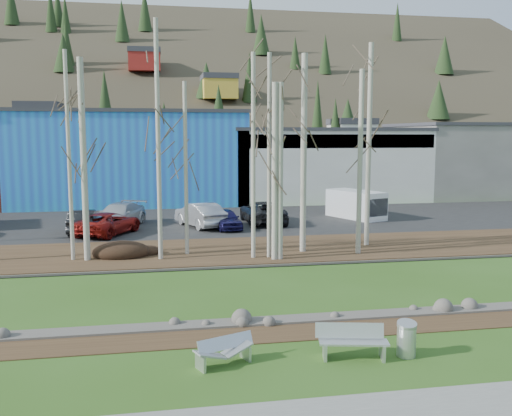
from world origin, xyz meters
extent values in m
plane|color=#2A4D15|center=(0.00, 0.00, 0.00)|extent=(200.00, 200.00, 0.00)
cube|color=#382616|center=(0.00, 2.10, 0.01)|extent=(80.00, 1.80, 0.03)
cube|color=#382616|center=(0.00, 14.50, 0.07)|extent=(80.00, 7.00, 0.15)
cube|color=black|center=(0.00, 25.00, 0.07)|extent=(80.00, 14.00, 0.14)
cube|color=blue|center=(-6.00, 39.00, 4.00)|extent=(20.00, 12.00, 8.00)
cube|color=#333338|center=(-6.00, 39.00, 8.15)|extent=(20.40, 12.24, 0.30)
cube|color=beige|center=(12.00, 39.00, 3.25)|extent=(18.00, 12.00, 6.50)
cube|color=#333338|center=(12.00, 39.00, 6.65)|extent=(18.36, 12.24, 0.30)
cube|color=navy|center=(12.00, 33.10, 5.60)|extent=(17.64, 0.20, 1.20)
cube|color=#65635F|center=(28.00, 39.00, 3.50)|extent=(14.00, 12.00, 7.00)
cube|color=#333338|center=(28.00, 39.00, 7.15)|extent=(14.28, 12.24, 0.30)
cube|color=silver|center=(0.45, -0.17, 0.23)|extent=(0.21, 0.59, 0.47)
cube|color=silver|center=(2.01, -0.50, 0.23)|extent=(0.21, 0.59, 0.47)
cube|color=silver|center=(1.18, -0.11, 0.74)|extent=(1.89, 0.53, 0.43)
cube|color=silver|center=(1.23, -0.34, 0.48)|extent=(1.97, 0.92, 0.05)
cube|color=silver|center=(-3.01, -0.37, 0.20)|extent=(0.26, 0.50, 0.41)
cube|color=silver|center=(-1.72, 0.15, 0.20)|extent=(0.26, 0.50, 0.41)
cube|color=silver|center=(-2.29, 0.08, 0.55)|extent=(1.61, 0.80, 0.36)
cube|color=#A3A5A9|center=(-2.75, -0.27, 0.37)|extent=(0.92, 0.73, 0.30)
cube|color=#A3A5A9|center=(-1.98, 0.05, 0.37)|extent=(0.92, 0.73, 0.30)
cylinder|color=silver|center=(2.75, -0.42, 0.46)|extent=(0.62, 0.62, 0.91)
cylinder|color=gold|center=(-2.50, 1.10, 0.05)|extent=(0.01, 0.01, 0.10)
cylinder|color=gold|center=(-2.50, 1.16, 0.05)|extent=(0.01, 0.01, 0.10)
ellipsoid|color=white|center=(-2.47, 1.13, 0.16)|extent=(0.36, 0.20, 0.20)
cube|color=gray|center=(-2.47, 1.13, 0.21)|extent=(0.23, 0.12, 0.02)
sphere|color=white|center=(-2.32, 1.14, 0.26)|extent=(0.11, 0.11, 0.11)
cone|color=gold|center=(-2.24, 1.15, 0.26)|extent=(0.06, 0.04, 0.03)
ellipsoid|color=black|center=(-5.77, 13.94, 0.43)|extent=(2.85, 2.01, 0.56)
cylinder|color=beige|center=(-8.02, 13.54, 5.13)|extent=(0.19, 0.19, 9.96)
cylinder|color=beige|center=(-7.34, 13.35, 4.95)|extent=(0.30, 0.30, 9.60)
cylinder|color=beige|center=(-3.83, 12.94, 5.85)|extent=(0.22, 0.22, 11.40)
cylinder|color=beige|center=(1.63, 11.91, 4.39)|extent=(0.29, 0.29, 8.47)
cylinder|color=beige|center=(-2.49, 13.92, 4.46)|extent=(0.20, 0.20, 8.63)
cylinder|color=beige|center=(1.46, 12.44, 5.10)|extent=(0.21, 0.21, 9.90)
cylinder|color=beige|center=(3.48, 13.50, 5.18)|extent=(0.31, 0.31, 10.06)
cylinder|color=beige|center=(6.14, 12.51, 4.77)|extent=(0.25, 0.25, 9.23)
cylinder|color=beige|center=(7.38, 14.54, 5.57)|extent=(0.27, 0.27, 10.85)
cylinder|color=beige|center=(1.89, 11.91, 4.39)|extent=(0.29, 0.29, 8.47)
cylinder|color=beige|center=(0.68, 12.44, 5.10)|extent=(0.21, 0.21, 9.90)
imported|color=black|center=(-8.44, 21.53, 0.86)|extent=(1.56, 4.37, 1.44)
imported|color=maroon|center=(-6.84, 20.50, 0.83)|extent=(4.27, 5.43, 1.37)
imported|color=#AEB2B7|center=(-6.39, 23.40, 0.91)|extent=(4.02, 5.72, 1.54)
imported|color=#1B184C|center=(0.45, 21.29, 0.78)|extent=(1.97, 3.91, 1.28)
imported|color=#B1B2B4|center=(-1.11, 22.44, 0.94)|extent=(3.26, 5.16, 1.60)
imported|color=black|center=(3.25, 23.25, 0.89)|extent=(2.62, 5.48, 1.51)
cube|color=white|center=(10.38, 24.42, 1.14)|extent=(3.49, 4.94, 2.00)
cube|color=black|center=(11.07, 22.75, 1.14)|extent=(2.03, 1.57, 1.24)
camera|label=1|loc=(-4.14, -14.74, 6.17)|focal=40.00mm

